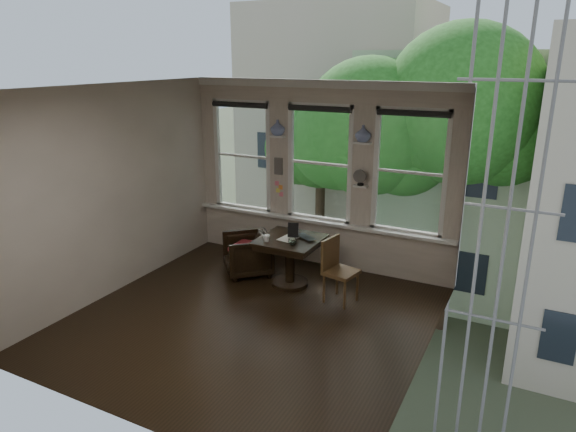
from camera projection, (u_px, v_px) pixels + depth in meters
The scene contains 25 objects.
ground at pixel (251, 319), 6.82m from camera, with size 4.50×4.50×0.00m, color black.
ceiling at pixel (245, 88), 5.93m from camera, with size 4.50×4.50×0.00m, color silver.
wall_back at pixel (320, 176), 8.29m from camera, with size 4.50×4.50×0.00m, color beige.
wall_front at pixel (114, 278), 4.46m from camera, with size 4.50×4.50×0.00m, color beige.
wall_left at pixel (114, 191), 7.35m from camera, with size 4.50×4.50×0.00m, color beige.
wall_right at pixel (431, 240), 5.40m from camera, with size 4.50×4.50×0.00m, color beige.
window_left at pixel (244, 156), 8.86m from camera, with size 1.10×0.12×1.90m, color white, non-canonical shape.
window_center at pixel (321, 163), 8.23m from camera, with size 1.10×0.12×1.90m, color white, non-canonical shape.
window_right at pixel (410, 172), 7.60m from camera, with size 1.10×0.12×1.90m, color white, non-canonical shape.
shelf_left at pixel (278, 136), 8.34m from camera, with size 0.26×0.16×0.03m, color white.
shelf_right at pixel (363, 143), 7.71m from camera, with size 0.26×0.16×0.03m, color white.
intercom at pixel (279, 166), 8.51m from camera, with size 0.14×0.06×0.28m, color #59544F.
sticky_notes at pixel (279, 186), 8.62m from camera, with size 0.16×0.01×0.24m, color pink, non-canonical shape.
desk_fan at pixel (361, 180), 7.86m from camera, with size 0.20×0.20×0.24m, color #59544F, non-canonical shape.
vase_left at pixel (278, 128), 8.30m from camera, with size 0.24×0.24×0.25m, color silver.
vase_right at pixel (363, 134), 7.67m from camera, with size 0.24×0.24×0.25m, color silver.
table at pixel (290, 262), 7.75m from camera, with size 0.90×0.90×0.75m, color black, non-canonical shape.
armchair_left at pixel (248, 254), 8.17m from camera, with size 0.70×0.72×0.66m, color black.
cushion_red at pixel (247, 247), 8.13m from camera, with size 0.45×0.45×0.06m, color maroon.
side_chair_right at pixel (341, 272), 7.19m from camera, with size 0.42×0.42×0.92m, color #4C2F1B, non-canonical shape.
laptop at pixel (303, 238), 7.61m from camera, with size 0.37×0.24×0.03m, color black.
mug at pixel (267, 238), 7.50m from camera, with size 0.10×0.10×0.09m, color white.
drinking_glass at pixel (292, 242), 7.37m from camera, with size 0.12×0.12×0.10m, color white.
tablet at pixel (293, 230), 7.67m from camera, with size 0.16×0.02×0.22m, color black.
papers at pixel (288, 238), 7.64m from camera, with size 0.22×0.30×0.00m, color silver.
Camera 1 is at (3.21, -5.21, 3.35)m, focal length 32.00 mm.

